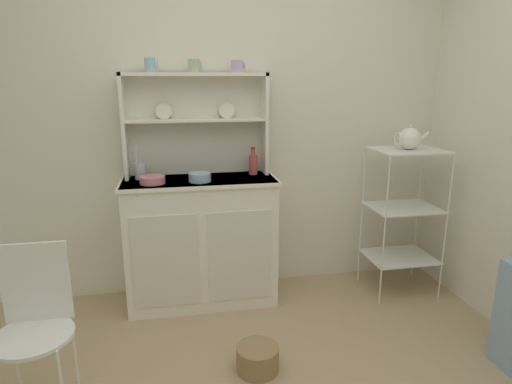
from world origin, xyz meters
The scene contains 14 objects.
wall_back centered at (0.00, 1.62, 1.25)m, with size 3.84×0.05×2.50m, color silver.
hutch_cabinet centered at (-0.28, 1.37, 0.47)m, with size 1.06×0.45×0.91m.
hutch_shelf_unit centered at (-0.28, 1.53, 1.33)m, with size 0.99×0.18×0.71m.
bakers_rack centered at (1.21, 1.25, 0.68)m, with size 0.49×0.40×1.09m.
wire_chair centered at (-1.11, 0.39, 0.52)m, with size 0.36×0.36×0.85m.
floor_basket centered at (-0.04, 0.50, 0.07)m, with size 0.24×0.24×0.14m, color #93754C.
cup_sky_0 centered at (-0.57, 1.49, 1.67)m, with size 0.08×0.07×0.09m.
cup_sage_1 centered at (-0.28, 1.49, 1.67)m, with size 0.09×0.08×0.09m.
cup_lilac_2 centered at (0.01, 1.49, 1.66)m, with size 0.10×0.08×0.08m.
bowl_mixing_large centered at (-0.59, 1.29, 0.94)m, with size 0.16×0.16×0.05m, color #D17A84.
bowl_floral_medium centered at (-0.28, 1.29, 0.94)m, with size 0.15×0.15×0.06m, color #8EB2D1.
jam_bottle centered at (0.11, 1.45, 0.99)m, with size 0.06×0.06×0.20m.
utensil_jar centered at (-0.67, 1.45, 0.97)m, with size 0.08×0.08×0.23m.
porcelain_teapot centered at (1.21, 1.25, 1.17)m, with size 0.25×0.16×0.18m.
Camera 1 is at (-0.44, -1.55, 1.58)m, focal length 30.31 mm.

